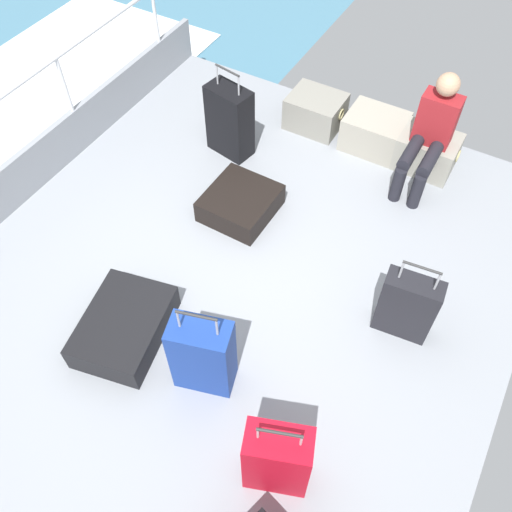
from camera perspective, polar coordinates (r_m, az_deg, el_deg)
ground_plane at (r=4.52m, az=-2.50°, el=-3.02°), size 4.40×5.20×0.06m
gunwale_port at (r=5.43m, az=-22.76°, el=8.13°), size 0.06×5.20×0.45m
railing_port at (r=5.10m, az=-24.72°, el=12.55°), size 0.04×4.20×1.02m
cargo_crate_0 at (r=5.81m, az=6.24°, el=14.82°), size 0.58×0.45×0.35m
cargo_crate_1 at (r=5.64m, az=12.28°, el=12.63°), size 0.60×0.47×0.36m
cargo_crate_2 at (r=5.54m, az=17.47°, el=10.36°), size 0.58×0.42×0.36m
passenger_seated at (r=5.17m, az=17.83°, el=12.26°), size 0.34×0.66×1.06m
suitcase_0 at (r=3.51m, az=2.24°, el=-20.45°), size 0.45×0.35×0.78m
suitcase_1 at (r=5.36m, az=-2.77°, el=13.93°), size 0.47×0.32×0.92m
suitcase_3 at (r=3.77m, az=-5.59°, el=-10.31°), size 0.46×0.34×0.87m
suitcase_4 at (r=4.15m, az=15.52°, el=-5.07°), size 0.43×0.22×0.78m
suitcase_5 at (r=4.90m, az=-1.64°, el=5.56°), size 0.59×0.63×0.22m
suitcase_6 at (r=4.25m, az=-13.61°, el=-7.18°), size 0.72×0.88×0.23m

